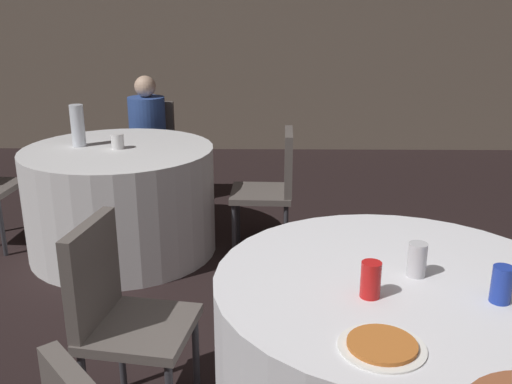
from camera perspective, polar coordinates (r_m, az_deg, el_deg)
The scene contains 13 objects.
wall_back at distance 6.63m, azimuth 3.23°, elevation 16.18°, with size 16.00×0.06×2.80m.
table_near at distance 2.24m, azimuth 13.34°, elevation -16.83°, with size 1.29×1.29×0.73m.
table_far at distance 4.00m, azimuth -13.30°, elevation -0.79°, with size 1.27×1.27×0.73m.
chair_near_west at distance 2.33m, azimuth -13.73°, elevation -11.00°, with size 0.46×0.46×0.86m.
chair_far_north at distance 4.93m, azimuth -10.48°, elevation 4.85°, with size 0.40×0.41×0.86m.
chair_far_east at distance 3.80m, azimuth 1.86°, elevation 1.12°, with size 0.42×0.41×0.86m.
person_blue_shirt at distance 4.77m, azimuth -10.90°, elevation 4.62°, with size 0.30×0.49×1.09m.
pizza_plate_near at distance 1.67m, azimuth 12.49°, elevation -14.76°, with size 0.25×0.25×0.02m.
soda_can_red at distance 1.90m, azimuth 11.37°, elevation -8.53°, with size 0.07×0.07×0.12m.
soda_can_silver at distance 2.07m, azimuth 15.81°, elevation -6.52°, with size 0.07×0.07×0.12m.
soda_can_blue at distance 1.99m, azimuth 23.35°, elevation -8.49°, with size 0.07×0.07×0.12m.
bottle_far at distance 4.00m, azimuth -17.40°, elevation 6.36°, with size 0.09×0.09×0.28m.
cup_far at distance 3.87m, azimuth -13.68°, elevation 4.95°, with size 0.08×0.08×0.10m.
Camera 1 is at (-0.26, -1.66, 1.63)m, focal length 40.00 mm.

